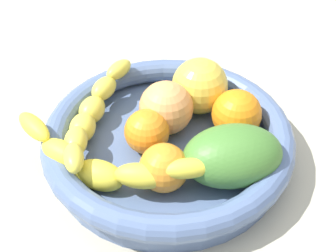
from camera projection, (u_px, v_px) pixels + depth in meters
kitchen_counter at (168, 165)px, 58.52cm from camera, size 120.00×120.00×3.00cm
fruit_bowl at (168, 141)px, 55.73cm from camera, size 30.17×30.17×5.18cm
banana_draped_left at (91, 115)px, 55.89cm from camera, size 19.40×11.05×4.49cm
banana_draped_right at (102, 163)px, 49.92cm from camera, size 15.10×20.47×5.09cm
orange_front at (236, 113)px, 55.81cm from camera, size 6.11×6.11×6.11cm
orange_mid_left at (147, 133)px, 53.64cm from camera, size 5.39×5.39×5.39cm
orange_mid_right at (164, 168)px, 49.48cm from camera, size 5.44×5.44×5.44cm
apple_yellow at (200, 86)px, 58.91cm from camera, size 7.28×7.28×7.28cm
mango_green at (233, 156)px, 50.08cm from camera, size 8.53×11.71×6.55cm
peach_blush at (166, 108)px, 56.09cm from camera, size 6.70×6.70×6.70cm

